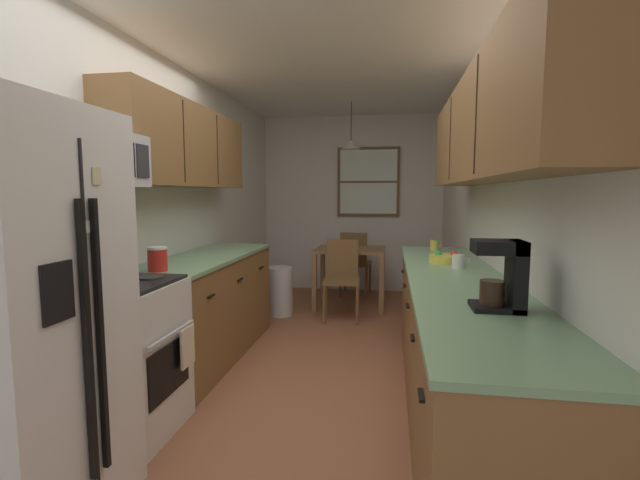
% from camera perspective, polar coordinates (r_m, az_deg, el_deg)
% --- Properties ---
extents(ground_plane, '(12.00, 12.00, 0.00)m').
position_cam_1_polar(ground_plane, '(4.11, 0.70, -14.28)').
color(ground_plane, '#995B3D').
extents(wall_left, '(0.10, 9.00, 2.55)m').
position_cam_1_polar(wall_left, '(4.27, -17.55, 3.73)').
color(wall_left, silver).
rests_on(wall_left, ground).
extents(wall_right, '(0.10, 9.00, 2.55)m').
position_cam_1_polar(wall_right, '(3.89, 20.83, 3.42)').
color(wall_right, silver).
rests_on(wall_right, ground).
extents(wall_back, '(4.40, 0.10, 2.55)m').
position_cam_1_polar(wall_back, '(6.49, 4.20, 4.69)').
color(wall_back, silver).
rests_on(wall_back, ground).
extents(ceiling_slab, '(4.40, 9.00, 0.08)m').
position_cam_1_polar(ceiling_slab, '(4.02, 0.75, 22.86)').
color(ceiling_slab, white).
extents(refrigerator, '(0.70, 0.73, 1.78)m').
position_cam_1_polar(refrigerator, '(2.24, -34.87, -8.86)').
color(refrigerator, white).
rests_on(refrigerator, ground).
extents(stove_range, '(0.66, 0.64, 1.10)m').
position_cam_1_polar(stove_range, '(2.90, -24.83, -13.74)').
color(stove_range, white).
rests_on(stove_range, ground).
extents(microwave_over_range, '(0.39, 0.63, 0.31)m').
position_cam_1_polar(microwave_over_range, '(2.81, -27.82, 9.36)').
color(microwave_over_range, silver).
extents(counter_left, '(0.64, 1.87, 0.90)m').
position_cam_1_polar(counter_left, '(3.96, -14.58, -8.40)').
color(counter_left, brown).
rests_on(counter_left, ground).
extents(upper_cabinets_left, '(0.33, 1.95, 0.67)m').
position_cam_1_polar(upper_cabinets_left, '(3.88, -17.37, 11.60)').
color(upper_cabinets_left, brown).
extents(counter_right, '(0.64, 3.24, 0.90)m').
position_cam_1_polar(counter_right, '(3.03, 17.34, -13.01)').
color(counter_right, brown).
rests_on(counter_right, ground).
extents(upper_cabinets_right, '(0.33, 2.92, 0.63)m').
position_cam_1_polar(upper_cabinets_right, '(2.87, 21.20, 13.43)').
color(upper_cabinets_right, brown).
extents(dining_table, '(0.86, 0.72, 0.74)m').
position_cam_1_polar(dining_table, '(5.54, 3.96, -2.44)').
color(dining_table, olive).
rests_on(dining_table, ground).
extents(dining_chair_near, '(0.42, 0.42, 0.90)m').
position_cam_1_polar(dining_chair_near, '(5.00, 2.88, -4.63)').
color(dining_chair_near, brown).
rests_on(dining_chair_near, ground).
extents(dining_chair_far, '(0.43, 0.43, 0.90)m').
position_cam_1_polar(dining_chair_far, '(6.11, 4.56, -2.69)').
color(dining_chair_far, brown).
rests_on(dining_chair_far, ground).
extents(pendant_light, '(0.24, 0.24, 0.57)m').
position_cam_1_polar(pendant_light, '(5.51, 4.07, 12.31)').
color(pendant_light, black).
extents(back_window, '(0.89, 0.05, 0.99)m').
position_cam_1_polar(back_window, '(6.40, 6.33, 7.55)').
color(back_window, brown).
extents(trash_bin, '(0.29, 0.29, 0.57)m').
position_cam_1_polar(trash_bin, '(5.19, -5.20, -6.68)').
color(trash_bin, silver).
rests_on(trash_bin, ground).
extents(storage_canister, '(0.13, 0.13, 0.17)m').
position_cam_1_polar(storage_canister, '(3.18, -20.45, -2.33)').
color(storage_canister, red).
rests_on(storage_canister, counter_left).
extents(dish_towel, '(0.02, 0.16, 0.24)m').
position_cam_1_polar(dish_towel, '(2.85, -16.92, -13.18)').
color(dish_towel, beige).
extents(coffee_maker, '(0.22, 0.18, 0.32)m').
position_cam_1_polar(coffee_maker, '(2.14, 22.96, -4.09)').
color(coffee_maker, black).
rests_on(coffee_maker, counter_right).
extents(mug_by_coffeemaker, '(0.12, 0.09, 0.10)m').
position_cam_1_polar(mug_by_coffeemaker, '(3.26, 17.65, -2.67)').
color(mug_by_coffeemaker, white).
rests_on(mug_by_coffeemaker, counter_right).
extents(mug_spare, '(0.11, 0.08, 0.09)m').
position_cam_1_polar(mug_spare, '(4.22, 14.71, -0.67)').
color(mug_spare, '#E5CC4C').
rests_on(mug_spare, counter_right).
extents(fruit_bowl, '(0.26, 0.26, 0.09)m').
position_cam_1_polar(fruit_bowl, '(3.49, 16.15, -2.28)').
color(fruit_bowl, '#E5D14C').
rests_on(fruit_bowl, counter_right).
extents(table_serving_bowl, '(0.19, 0.19, 0.06)m').
position_cam_1_polar(table_serving_bowl, '(5.54, 3.91, -0.76)').
color(table_serving_bowl, '#4C7299').
rests_on(table_serving_bowl, dining_table).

